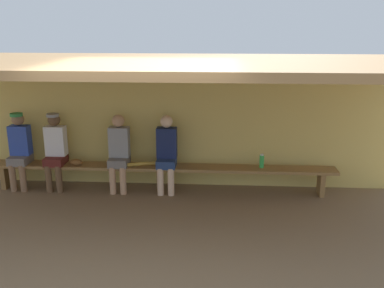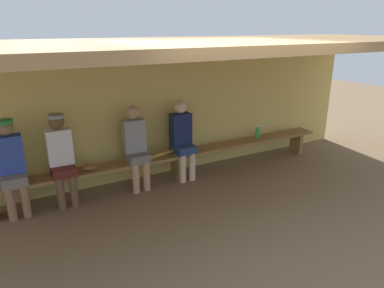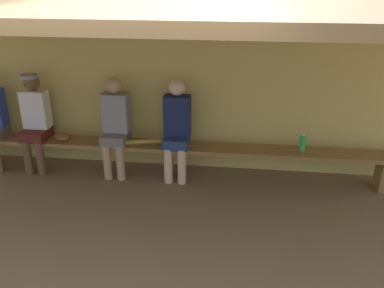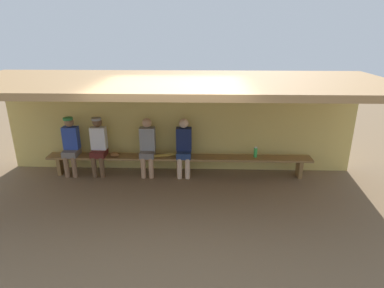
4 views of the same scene
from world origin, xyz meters
The scene contains 10 objects.
ground_plane centered at (0.00, 0.00, 0.00)m, with size 24.00×24.00×0.00m, color brown.
back_wall centered at (0.00, 2.00, 1.10)m, with size 8.00×0.20×2.20m, color #D8BC60.
dugout_roof centered at (0.00, 0.70, 2.26)m, with size 8.00×2.80×0.12m, color #9E7547.
bench centered at (0.00, 1.55, 0.39)m, with size 6.00×0.36×0.46m.
player_rightmost centered at (-0.70, 1.55, 0.73)m, with size 0.34×0.42×1.34m.
player_in_blue centered at (-1.82, 1.55, 0.75)m, with size 0.34×0.42×1.34m.
player_in_white centered at (0.12, 1.55, 0.73)m, with size 0.34×0.42×1.34m.
water_bottle_blue centered at (1.74, 1.57, 0.57)m, with size 0.08×0.08×0.24m.
baseball_glove_worn centered at (-1.46, 1.52, 0.51)m, with size 0.24×0.17×0.09m, color brown.
baseball_bat centered at (-0.24, 1.55, 0.49)m, with size 0.07×0.07×0.78m, color #B28C33.
Camera 3 is at (0.95, -3.45, 2.65)m, focal length 39.11 mm.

